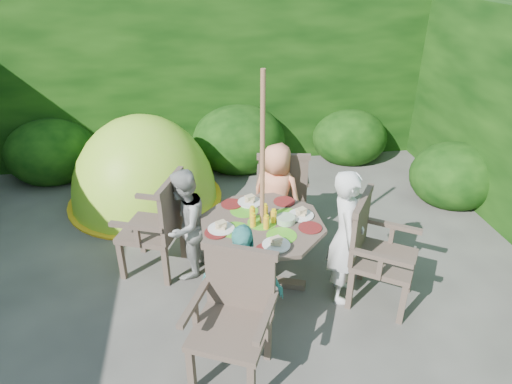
{
  "coord_description": "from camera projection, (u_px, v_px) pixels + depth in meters",
  "views": [
    {
      "loc": [
        -0.1,
        -3.26,
        3.07
      ],
      "look_at": [
        0.5,
        0.82,
        0.85
      ],
      "focal_mm": 32.0,
      "sensor_mm": 36.0,
      "label": 1
    }
  ],
  "objects": [
    {
      "name": "ground",
      "position": [
        216.0,
        315.0,
        4.31
      ],
      "size": [
        60.0,
        60.0,
        0.0
      ],
      "primitive_type": "plane",
      "color": "#43413C",
      "rests_on": "ground"
    },
    {
      "name": "hedge_enclosure",
      "position": [
        203.0,
        140.0,
        4.88
      ],
      "size": [
        9.0,
        9.0,
        2.5
      ],
      "color": "black",
      "rests_on": "ground"
    },
    {
      "name": "patio_table",
      "position": [
        262.0,
        233.0,
        4.44
      ],
      "size": [
        1.62,
        1.62,
        0.87
      ],
      "rotation": [
        0.0,
        0.0,
        -0.36
      ],
      "color": "#42342B",
      "rests_on": "ground"
    },
    {
      "name": "parasol_pole",
      "position": [
        262.0,
        188.0,
        4.21
      ],
      "size": [
        0.06,
        0.06,
        2.2
      ],
      "primitive_type": "cylinder",
      "rotation": [
        0.0,
        0.0,
        -0.36
      ],
      "color": "brown",
      "rests_on": "ground"
    },
    {
      "name": "garden_chair_right",
      "position": [
        376.0,
        250.0,
        4.28
      ],
      "size": [
        0.8,
        0.82,
        1.04
      ],
      "rotation": [
        0.0,
        0.0,
        0.99
      ],
      "color": "#42342B",
      "rests_on": "ground"
    },
    {
      "name": "garden_chair_left",
      "position": [
        158.0,
        224.0,
        4.68
      ],
      "size": [
        0.74,
        0.79,
        1.05
      ],
      "rotation": [
        0.0,
        0.0,
        -1.93
      ],
      "color": "#42342B",
      "rests_on": "ground"
    },
    {
      "name": "garden_chair_back",
      "position": [
        282.0,
        188.0,
        5.41
      ],
      "size": [
        0.69,
        0.63,
        1.01
      ],
      "rotation": [
        0.0,
        0.0,
        2.97
      ],
      "color": "#42342B",
      "rests_on": "ground"
    },
    {
      "name": "garden_chair_front",
      "position": [
        234.0,
        315.0,
        3.54
      ],
      "size": [
        0.79,
        0.75,
        1.03
      ],
      "rotation": [
        0.0,
        0.0,
        -0.43
      ],
      "color": "#42342B",
      "rests_on": "ground"
    },
    {
      "name": "child_right",
      "position": [
        346.0,
        237.0,
        4.26
      ],
      "size": [
        0.41,
        0.55,
        1.36
      ],
      "primitive_type": "imported",
      "rotation": [
        0.0,
        0.0,
        1.38
      ],
      "color": "silver",
      "rests_on": "ground"
    },
    {
      "name": "child_left",
      "position": [
        185.0,
        225.0,
        4.61
      ],
      "size": [
        0.65,
        0.71,
        1.19
      ],
      "primitive_type": "imported",
      "rotation": [
        0.0,
        0.0,
        -2.0
      ],
      "color": "#A3A39E",
      "rests_on": "ground"
    },
    {
      "name": "child_back",
      "position": [
        276.0,
        195.0,
        5.14
      ],
      "size": [
        0.71,
        0.65,
        1.21
      ],
      "primitive_type": "imported",
      "rotation": [
        0.0,
        0.0,
        2.55
      ],
      "color": "#F89266",
      "rests_on": "ground"
    },
    {
      "name": "child_front",
      "position": [
        242.0,
        286.0,
        3.76
      ],
      "size": [
        0.76,
        0.54,
        1.19
      ],
      "primitive_type": "imported",
      "rotation": [
        0.0,
        0.0,
        -0.4
      ],
      "color": "#4BAFA8",
      "rests_on": "ground"
    },
    {
      "name": "dome_tent",
      "position": [
        146.0,
        199.0,
        6.29
      ],
      "size": [
        2.23,
        2.23,
        2.37
      ],
      "rotation": [
        0.0,
        0.0,
        -0.16
      ],
      "color": "#9BDE2A",
      "rests_on": "ground"
    }
  ]
}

